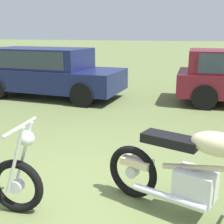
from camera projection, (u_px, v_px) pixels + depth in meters
name	position (u px, v px, depth m)	size (l,w,h in m)	color
ground_plane	(68.00, 203.00, 3.46)	(120.00, 120.00, 0.00)	olive
motorcycle_cream	(196.00, 175.00, 3.06)	(2.02, 0.95, 1.02)	black
car_navy	(46.00, 69.00, 8.89)	(4.24, 2.08, 1.43)	#161E4C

